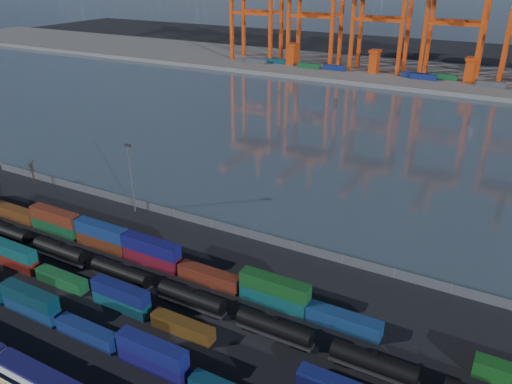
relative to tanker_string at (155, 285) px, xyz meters
The scene contains 12 objects.
ground 6.50m from the tanker_string, 30.42° to the right, with size 700.00×700.00×0.00m, color black.
harbor_water 102.02m from the tanker_string, 86.99° to the left, with size 700.00×700.00×0.00m, color #34424B.
far_quay 206.93m from the tanker_string, 88.52° to the left, with size 700.00×70.00×2.00m, color #514F4C.
container_row_south 14.64m from the tanker_string, 73.66° to the right, with size 138.42×2.30×4.89m.
container_row_mid 15.62m from the tanker_string, 157.82° to the right, with size 139.75×2.23×4.75m.
container_row_north 16.26m from the tanker_string, 153.40° to the left, with size 141.51×2.51×5.35m.
tanker_string is the anchor object (origin of this frame).
waterfront_fence 25.45m from the tanker_string, 77.86° to the left, with size 160.12×0.12×2.20m.
bare_tree 61.55m from the tanker_string, 159.18° to the left, with size 1.76×1.84×7.09m.
yard_light_mast 34.41m from the tanker_string, 137.16° to the left, with size 1.60×0.40×16.60m.
quay_containers 192.41m from the tanker_string, 91.68° to the left, with size 172.58×10.99×2.60m.
straddle_carriers 196.97m from the tanker_string, 89.17° to the left, with size 140.00×7.00×11.10m.
Camera 1 is at (44.39, -51.51, 53.02)m, focal length 35.00 mm.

